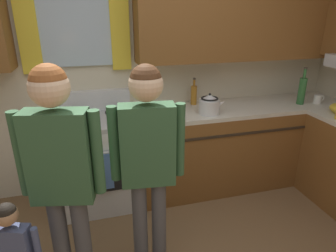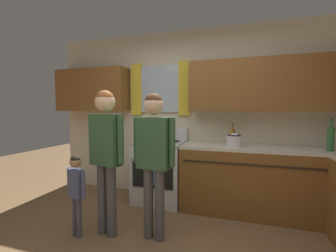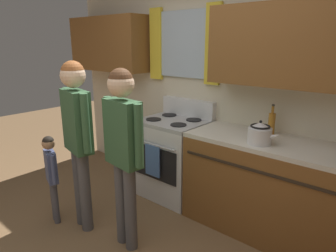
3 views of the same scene
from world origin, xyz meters
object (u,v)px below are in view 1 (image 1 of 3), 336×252
at_px(bottle_wine_green, 302,90).
at_px(bottle_oil_amber, 194,94).
at_px(adult_holding_child, 61,166).
at_px(adult_in_plaid, 148,153).
at_px(stove_oven, 100,160).
at_px(mug_ceramic_white, 318,99).
at_px(stovetop_kettle, 209,104).

height_order(bottle_wine_green, bottle_oil_amber, bottle_wine_green).
height_order(adult_holding_child, adult_in_plaid, adult_holding_child).
bearing_deg(bottle_oil_amber, adult_holding_child, -135.29).
xyz_separation_m(bottle_wine_green, adult_in_plaid, (-1.86, -0.89, -0.08)).
bearing_deg(bottle_wine_green, stove_oven, 177.14).
height_order(stove_oven, mug_ceramic_white, stove_oven).
bearing_deg(bottle_oil_amber, stove_oven, -169.96).
bearing_deg(mug_ceramic_white, stove_oven, 176.50).
bearing_deg(adult_holding_child, stovetop_kettle, 35.14).
distance_m(stove_oven, adult_in_plaid, 1.15).
bearing_deg(stovetop_kettle, adult_holding_child, -144.86).
relative_size(bottle_wine_green, bottle_oil_amber, 1.38).
relative_size(mug_ceramic_white, adult_holding_child, 0.08).
distance_m(bottle_oil_amber, mug_ceramic_white, 1.35).
height_order(stove_oven, adult_holding_child, adult_holding_child).
xyz_separation_m(stove_oven, stovetop_kettle, (1.07, -0.15, 0.53)).
xyz_separation_m(stove_oven, adult_holding_child, (-0.24, -1.08, 0.53)).
xyz_separation_m(stovetop_kettle, adult_in_plaid, (-0.78, -0.84, -0.02)).
bearing_deg(adult_holding_child, mug_ceramic_white, 19.88).
distance_m(bottle_wine_green, stovetop_kettle, 1.08).
height_order(mug_ceramic_white, stovetop_kettle, stovetop_kettle).
distance_m(bottle_oil_amber, adult_in_plaid, 1.39).
bearing_deg(stovetop_kettle, adult_in_plaid, -132.94).
xyz_separation_m(stove_oven, mug_ceramic_white, (2.34, -0.14, 0.48)).
xyz_separation_m(stove_oven, bottle_wine_green, (2.15, -0.11, 0.58)).
bearing_deg(stove_oven, mug_ceramic_white, -3.50).
bearing_deg(adult_in_plaid, bottle_oil_amber, 57.69).
bearing_deg(adult_holding_child, bottle_wine_green, 22.09).
height_order(bottle_oil_amber, mug_ceramic_white, bottle_oil_amber).
height_order(mug_ceramic_white, adult_holding_child, adult_holding_child).
distance_m(stove_oven, bottle_oil_amber, 1.18).
bearing_deg(adult_holding_child, stove_oven, 77.59).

